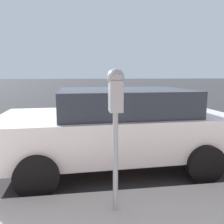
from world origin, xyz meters
TOP-DOWN VIEW (x-y plane):
  - ground_plane at (0.00, 0.00)m, footprint 220.00×220.00m
  - parking_meter at (-2.62, -0.50)m, footprint 0.21×0.19m
  - car_white at (-0.91, -0.80)m, footprint 2.24×4.30m

SIDE VIEW (x-z plane):
  - ground_plane at x=0.00m, z-range 0.00..0.00m
  - car_white at x=-0.91m, z-range 0.05..1.54m
  - parking_meter at x=-2.62m, z-range 0.61..2.26m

